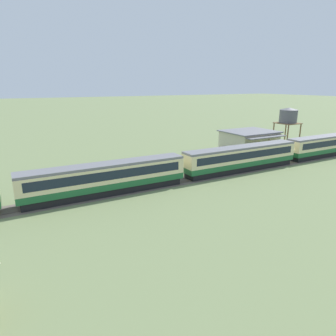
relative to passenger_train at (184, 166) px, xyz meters
name	(u,v)px	position (x,y,z in m)	size (l,w,h in m)	color
ground_plane	(289,161)	(22.81, 0.61, -2.21)	(600.00, 600.00, 0.00)	#707F51
passenger_train	(184,166)	(0.00, 0.00, 0.00)	(87.38, 2.88, 3.98)	#1E6033
railway_track	(163,184)	(-3.42, 0.00, -2.20)	(150.47, 3.60, 0.04)	#665B51
station_building	(249,140)	(22.74, 11.01, -0.15)	(10.50, 9.78, 4.07)	beige
water_tower	(288,116)	(34.61, 11.57, 4.25)	(4.52, 4.52, 8.34)	brown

